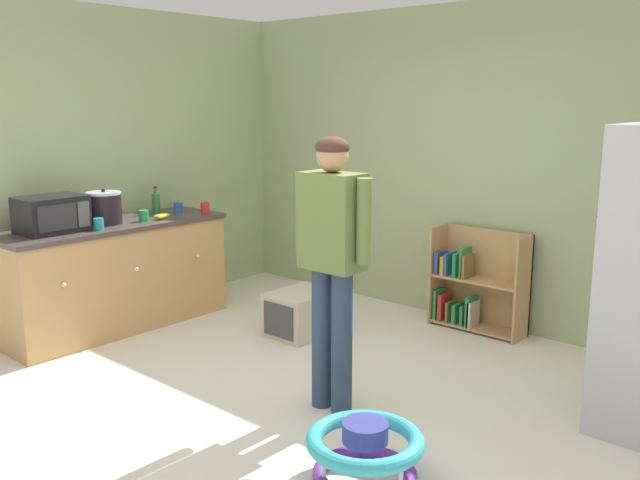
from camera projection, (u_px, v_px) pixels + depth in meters
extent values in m
plane|color=silver|center=(291.00, 408.00, 4.30)|extent=(12.00, 12.00, 0.00)
cube|color=#9FAF81|center=(480.00, 167.00, 5.75)|extent=(5.20, 0.06, 2.70)
cube|color=#A1B380|center=(144.00, 161.00, 6.32)|extent=(0.06, 2.99, 2.70)
cube|color=tan|center=(116.00, 278.00, 5.76)|extent=(0.60, 1.89, 0.86)
cube|color=#493D3A|center=(113.00, 226.00, 5.67)|extent=(0.64, 1.93, 0.04)
sphere|color=silver|center=(64.00, 285.00, 5.07)|extent=(0.04, 0.04, 0.04)
sphere|color=silver|center=(137.00, 269.00, 5.53)|extent=(0.04, 0.04, 0.04)
sphere|color=silver|center=(198.00, 256.00, 6.00)|extent=(0.04, 0.04, 0.04)
cylinder|color=silver|center=(601.00, 265.00, 3.92)|extent=(0.02, 0.02, 0.50)
cube|color=#333333|center=(618.00, 209.00, 3.97)|extent=(0.01, 0.67, 0.01)
cube|color=tan|center=(438.00, 274.00, 5.93)|extent=(0.02, 0.28, 0.85)
cube|color=tan|center=(523.00, 290.00, 5.42)|extent=(0.02, 0.28, 0.85)
cube|color=tan|center=(486.00, 278.00, 5.77)|extent=(0.80, 0.02, 0.85)
cube|color=tan|center=(476.00, 327.00, 5.76)|extent=(0.76, 0.24, 0.02)
cube|color=tan|center=(478.00, 280.00, 5.67)|extent=(0.76, 0.24, 0.02)
cube|color=#278E46|center=(439.00, 303.00, 5.93)|extent=(0.02, 0.17, 0.26)
cube|color=#2E4C9C|center=(441.00, 262.00, 5.86)|extent=(0.03, 0.17, 0.19)
cube|color=red|center=(444.00, 306.00, 5.90)|extent=(0.03, 0.17, 0.23)
cube|color=orange|center=(446.00, 265.00, 5.82)|extent=(0.03, 0.17, 0.16)
cube|color=brown|center=(451.00, 311.00, 5.86)|extent=(0.02, 0.17, 0.18)
cube|color=#255C99|center=(450.00, 263.00, 5.80)|extent=(0.02, 0.17, 0.19)
cube|color=#248D41|center=(458.00, 313.00, 5.82)|extent=(0.03, 0.17, 0.17)
cube|color=#27834E|center=(459.00, 265.00, 5.74)|extent=(0.03, 0.17, 0.20)
cube|color=#2F814E|center=(465.00, 314.00, 5.77)|extent=(0.02, 0.17, 0.17)
cube|color=olive|center=(467.00, 266.00, 5.69)|extent=(0.03, 0.17, 0.20)
cube|color=#298049|center=(471.00, 311.00, 5.73)|extent=(0.03, 0.17, 0.25)
cube|color=#328540|center=(465.00, 262.00, 5.70)|extent=(0.03, 0.17, 0.26)
cube|color=beige|center=(473.00, 314.00, 5.73)|extent=(0.03, 0.17, 0.21)
cylinder|color=#2D3C56|center=(322.00, 337.00, 4.26)|extent=(0.13, 0.13, 0.91)
cylinder|color=#2D3C56|center=(342.00, 343.00, 4.16)|extent=(0.13, 0.13, 0.91)
cube|color=olive|center=(332.00, 221.00, 4.06)|extent=(0.38, 0.22, 0.58)
cylinder|color=olive|center=(303.00, 212.00, 4.21)|extent=(0.09, 0.09, 0.49)
cylinder|color=olive|center=(364.00, 221.00, 3.90)|extent=(0.09, 0.09, 0.49)
sphere|color=tan|center=(332.00, 156.00, 3.98)|extent=(0.19, 0.19, 0.19)
ellipsoid|color=#432B1D|center=(332.00, 147.00, 3.97)|extent=(0.20, 0.20, 0.13)
torus|color=purple|center=(365.00, 474.00, 3.48)|extent=(0.54, 0.54, 0.07)
torus|color=#31ACBB|center=(365.00, 441.00, 3.44)|extent=(0.60, 0.60, 0.08)
cylinder|color=navy|center=(365.00, 432.00, 3.43)|extent=(0.23, 0.23, 0.10)
cylinder|color=silver|center=(401.00, 473.00, 3.32)|extent=(0.02, 0.02, 0.18)
cylinder|color=silver|center=(370.00, 437.00, 3.68)|extent=(0.02, 0.02, 0.18)
cylinder|color=silver|center=(324.00, 465.00, 3.39)|extent=(0.02, 0.02, 0.18)
cube|color=beige|center=(302.00, 313.00, 5.64)|extent=(0.42, 0.54, 0.36)
cube|color=#424247|center=(278.00, 321.00, 5.44)|extent=(0.32, 0.01, 0.27)
cube|color=black|center=(51.00, 214.00, 5.27)|extent=(0.36, 0.48, 0.28)
cube|color=#2D2D33|center=(57.00, 218.00, 5.11)|extent=(0.01, 0.31, 0.20)
cube|color=#515156|center=(84.00, 214.00, 5.27)|extent=(0.01, 0.10, 0.20)
cylinder|color=black|center=(104.00, 209.00, 5.62)|extent=(0.28, 0.28, 0.25)
cylinder|color=silver|center=(103.00, 193.00, 5.60)|extent=(0.28, 0.28, 0.02)
sphere|color=black|center=(103.00, 190.00, 5.59)|extent=(0.03, 0.03, 0.03)
ellipsoid|color=#DAD743|center=(162.00, 216.00, 5.86)|extent=(0.09, 0.16, 0.04)
ellipsoid|color=gold|center=(163.00, 216.00, 5.86)|extent=(0.04, 0.15, 0.04)
ellipsoid|color=yellow|center=(164.00, 216.00, 5.85)|extent=(0.09, 0.16, 0.04)
cylinder|color=#9E661E|center=(77.00, 213.00, 5.63)|extent=(0.07, 0.07, 0.18)
cylinder|color=#9E661E|center=(76.00, 199.00, 5.61)|extent=(0.03, 0.03, 0.05)
cylinder|color=black|center=(75.00, 195.00, 5.60)|extent=(0.04, 0.04, 0.02)
cylinder|color=#33753D|center=(156.00, 204.00, 6.13)|extent=(0.07, 0.07, 0.18)
cylinder|color=#33753D|center=(155.00, 191.00, 6.11)|extent=(0.03, 0.03, 0.05)
cylinder|color=black|center=(155.00, 187.00, 6.10)|extent=(0.04, 0.03, 0.02)
cylinder|color=blue|center=(178.00, 208.00, 6.19)|extent=(0.08, 0.08, 0.09)
cylinder|color=#26944D|center=(144.00, 216.00, 5.75)|extent=(0.08, 0.08, 0.09)
cylinder|color=teal|center=(99.00, 224.00, 5.37)|extent=(0.08, 0.08, 0.09)
cylinder|color=red|center=(205.00, 208.00, 6.18)|extent=(0.08, 0.08, 0.09)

